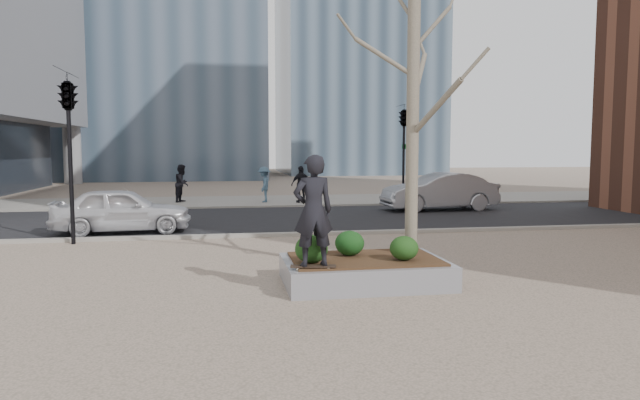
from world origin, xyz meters
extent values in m
plane|color=tan|center=(0.00, 0.00, 0.00)|extent=(120.00, 120.00, 0.00)
cube|color=black|center=(0.00, 10.00, 0.01)|extent=(60.00, 8.00, 0.02)
cube|color=gray|center=(0.00, 17.00, 0.01)|extent=(60.00, 6.00, 0.02)
cube|color=gray|center=(1.00, 0.00, 0.23)|extent=(3.00, 2.00, 0.45)
cube|color=#382314|center=(1.00, 0.00, 0.47)|extent=(2.70, 1.70, 0.04)
ellipsoid|color=#133511|center=(-0.05, -0.30, 0.74)|extent=(0.59, 0.59, 0.50)
ellipsoid|color=black|center=(0.77, 0.27, 0.73)|extent=(0.56, 0.56, 0.47)
ellipsoid|color=#163912|center=(1.65, -0.34, 0.71)|extent=(0.52, 0.52, 0.44)
imported|color=black|center=(-0.08, -0.71, 1.47)|extent=(0.73, 0.52, 1.89)
imported|color=silver|center=(-4.55, 7.39, 0.70)|extent=(4.07, 1.86, 1.35)
imported|color=#9899A0|center=(7.07, 11.68, 0.78)|extent=(4.66, 1.79, 1.51)
imported|color=black|center=(-3.44, 16.96, 0.90)|extent=(0.90, 1.02, 1.75)
imported|color=#3F5C72|center=(0.32, 16.26, 0.85)|extent=(0.78, 1.15, 1.64)
imported|color=black|center=(1.99, 15.72, 0.87)|extent=(1.06, 0.66, 1.69)
camera|label=1|loc=(-1.59, -10.18, 2.53)|focal=32.00mm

